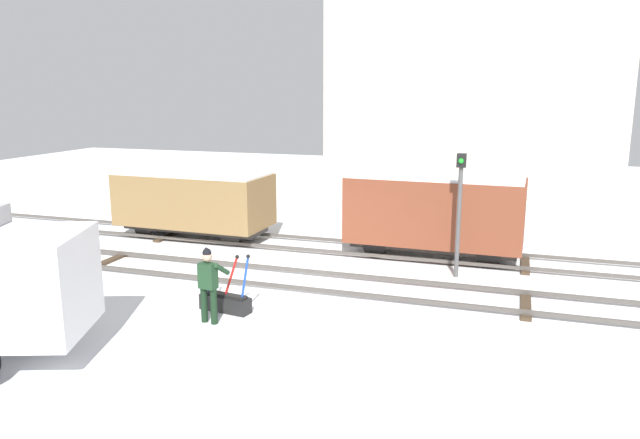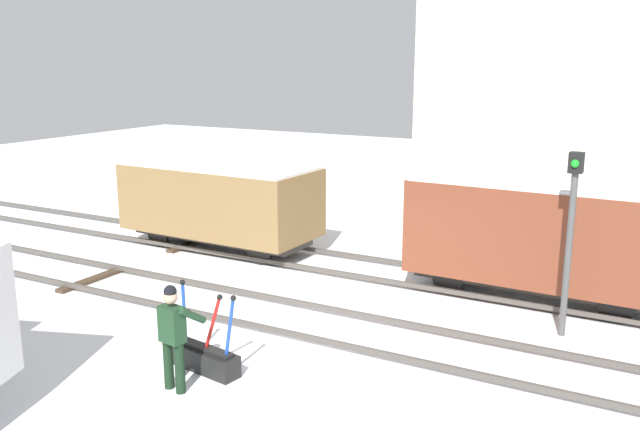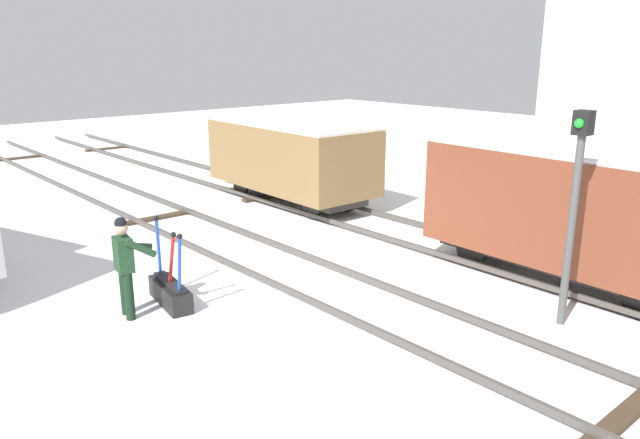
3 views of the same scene
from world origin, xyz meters
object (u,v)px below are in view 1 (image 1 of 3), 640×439
Objects in this scene: rail_worker at (209,281)px; freight_car_near_switch at (194,200)px; freight_car_mid_siding at (434,212)px; switch_lever_frame at (225,301)px; signal_post at (459,201)px.

freight_car_near_switch is at bearing 130.60° from rail_worker.
freight_car_mid_siding is (8.10, 0.00, 0.12)m from freight_car_near_switch.
freight_car_mid_siding is at bearing 65.65° from switch_lever_frame.
freight_car_mid_siding reaches higher than switch_lever_frame.
signal_post reaches higher than switch_lever_frame.
switch_lever_frame is 0.43× the size of signal_post.
freight_car_mid_siding is at bearing 1.69° from freight_car_near_switch.
freight_car_mid_siding is (-0.87, 1.70, -0.66)m from signal_post.
signal_post is 2.02m from freight_car_mid_siding.
rail_worker is 7.93m from freight_car_near_switch.
freight_car_near_switch is (-8.97, 1.70, -0.78)m from signal_post.
switch_lever_frame is at bearing -121.64° from freight_car_mid_siding.
freight_car_near_switch is at bearing -178.43° from freight_car_mid_siding.
signal_post is (4.80, 4.30, 1.85)m from switch_lever_frame.
switch_lever_frame is 6.70m from signal_post.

